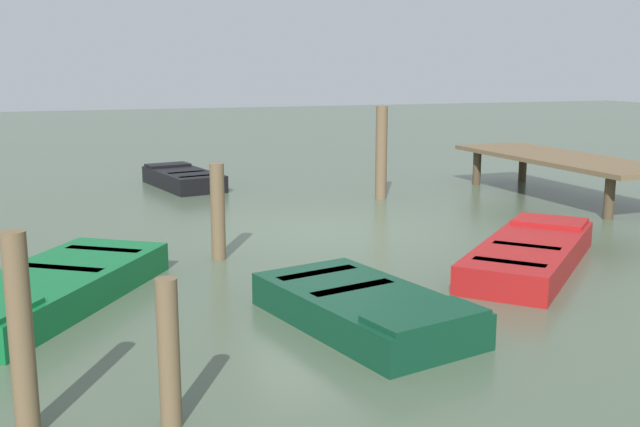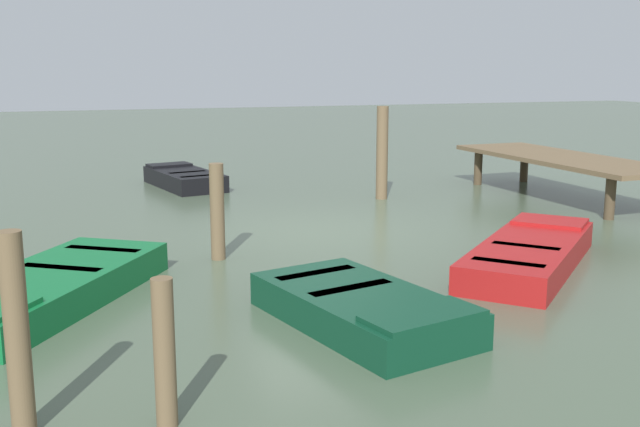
{
  "view_description": "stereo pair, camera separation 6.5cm",
  "coord_description": "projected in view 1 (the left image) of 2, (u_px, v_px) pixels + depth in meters",
  "views": [
    {
      "loc": [
        12.44,
        -4.35,
        2.97
      ],
      "look_at": [
        0.0,
        0.0,
        0.35
      ],
      "focal_mm": 42.16,
      "sensor_mm": 36.0,
      "label": 1
    },
    {
      "loc": [
        12.46,
        -4.29,
        2.97
      ],
      "look_at": [
        0.0,
        0.0,
        0.35
      ],
      "focal_mm": 42.16,
      "sensor_mm": 36.0,
      "label": 2
    }
  ],
  "objects": [
    {
      "name": "dock_segment",
      "position": [
        561.0,
        160.0,
        16.89
      ],
      "size": [
        5.88,
        2.17,
        0.95
      ],
      "rotation": [
        0.0,
        0.0,
        0.03
      ],
      "color": "brown",
      "rests_on": "ground_plane"
    },
    {
      "name": "rowboat_red",
      "position": [
        531.0,
        253.0,
        11.17
      ],
      "size": [
        3.51,
        3.61,
        0.46
      ],
      "rotation": [
        0.0,
        0.0,
        2.33
      ],
      "color": "maroon",
      "rests_on": "ground_plane"
    },
    {
      "name": "rowboat_black",
      "position": [
        183.0,
        178.0,
        18.51
      ],
      "size": [
        2.92,
        1.73,
        0.46
      ],
      "rotation": [
        0.0,
        0.0,
        3.35
      ],
      "color": "black",
      "rests_on": "ground_plane"
    },
    {
      "name": "ground_plane",
      "position": [
        320.0,
        233.0,
        13.51
      ],
      "size": [
        80.0,
        80.0,
        0.0
      ],
      "primitive_type": "plane",
      "color": "#475642"
    },
    {
      "name": "mooring_piling_center",
      "position": [
        381.0,
        153.0,
        16.74
      ],
      "size": [
        0.26,
        0.26,
        2.07
      ],
      "primitive_type": "cylinder",
      "color": "brown",
      "rests_on": "ground_plane"
    },
    {
      "name": "mooring_piling_mid_left",
      "position": [
        21.0,
        335.0,
        5.98
      ],
      "size": [
        0.2,
        0.2,
        1.7
      ],
      "primitive_type": "cylinder",
      "color": "brown",
      "rests_on": "ground_plane"
    },
    {
      "name": "rowboat_dark_green",
      "position": [
        364.0,
        308.0,
        8.65
      ],
      "size": [
        3.06,
        2.04,
        0.46
      ],
      "rotation": [
        0.0,
        0.0,
        0.24
      ],
      "color": "#0C3823",
      "rests_on": "ground_plane"
    },
    {
      "name": "rowboat_green",
      "position": [
        49.0,
        288.0,
        9.41
      ],
      "size": [
        3.92,
        3.27,
        0.46
      ],
      "rotation": [
        0.0,
        0.0,
        5.7
      ],
      "color": "#0F602D",
      "rests_on": "ground_plane"
    },
    {
      "name": "mooring_piling_near_right",
      "position": [
        169.0,
        354.0,
        6.15
      ],
      "size": [
        0.18,
        0.18,
        1.28
      ],
      "primitive_type": "cylinder",
      "color": "brown",
      "rests_on": "ground_plane"
    },
    {
      "name": "mooring_piling_far_left",
      "position": [
        218.0,
        212.0,
        11.52
      ],
      "size": [
        0.22,
        0.22,
        1.5
      ],
      "primitive_type": "cylinder",
      "color": "brown",
      "rests_on": "ground_plane"
    }
  ]
}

